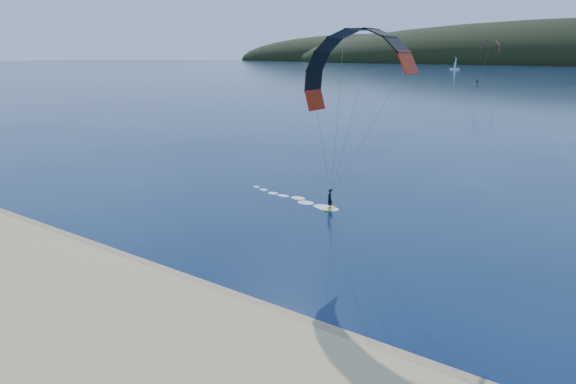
# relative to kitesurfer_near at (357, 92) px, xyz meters

# --- Properties ---
(ground) EXTENTS (1800.00, 1800.00, 0.00)m
(ground) POSITION_rel_kitesurfer_near_xyz_m (-2.64, -16.58, -10.47)
(ground) COLOR #08163B
(ground) RESTS_ON ground
(wet_sand) EXTENTS (220.00, 2.50, 0.10)m
(wet_sand) POSITION_rel_kitesurfer_near_xyz_m (-2.64, -12.08, -10.42)
(wet_sand) COLOR #967757
(wet_sand) RESTS_ON ground
(kitesurfer_near) EXTENTS (20.15, 8.77, 14.08)m
(kitesurfer_near) POSITION_rel_kitesurfer_near_xyz_m (0.00, 0.00, 0.00)
(kitesurfer_near) COLOR #BDC517
(kitesurfer_near) RESTS_ON ground
(kitesurfer_far) EXTENTS (9.81, 7.27, 17.04)m
(kitesurfer_far) POSITION_rel_kitesurfer_near_xyz_m (-37.63, 188.81, 3.86)
(kitesurfer_far) COLOR #BDC517
(kitesurfer_far) RESTS_ON ground
(sailboat) EXTENTS (7.73, 5.05, 11.14)m
(sailboat) POSITION_rel_kitesurfer_near_xyz_m (-111.87, 388.93, -9.65)
(sailboat) COLOR white
(sailboat) RESTS_ON ground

